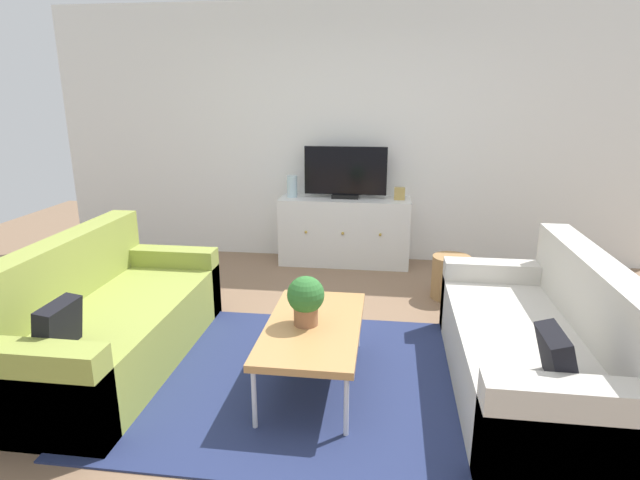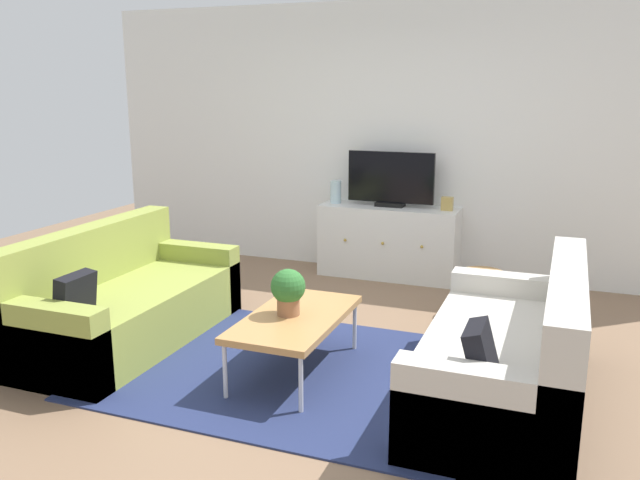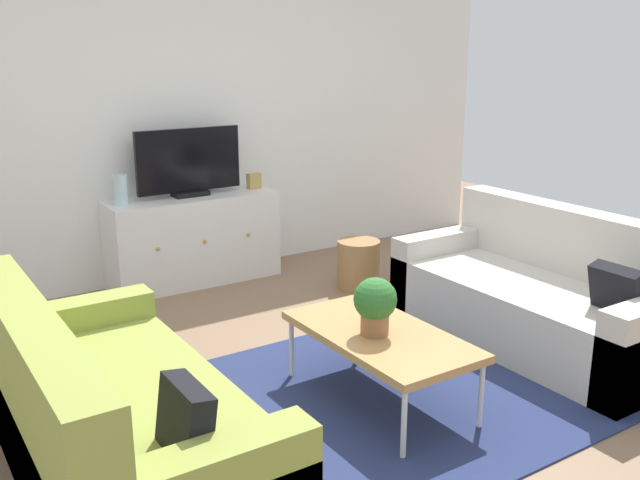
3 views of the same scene
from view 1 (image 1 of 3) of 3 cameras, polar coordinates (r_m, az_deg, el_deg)
The scene contains 12 objects.
ground_plane at distance 3.57m, azimuth -0.82°, elevation -14.08°, with size 10.00×10.00×0.00m, color #84664C.
wall_back at distance 5.64m, azimuth 3.02°, elevation 11.53°, with size 6.40×0.12×2.70m, color white.
area_rug at distance 3.43m, azimuth -1.20°, elevation -15.23°, with size 2.50×1.90×0.01m, color navy.
couch_left_side at distance 3.81m, azimuth -23.27°, elevation -8.61°, with size 0.88×1.87×0.86m.
couch_right_side at distance 3.45m, azimuth 23.77°, elevation -11.31°, with size 0.88×1.87×0.86m.
coffee_table at distance 3.23m, azimuth -0.74°, elevation -9.80°, with size 0.58×1.10×0.41m.
potted_plant at distance 3.15m, azimuth -1.59°, elevation -6.49°, with size 0.23×0.23×0.31m.
tv_console at distance 5.53m, azimuth 2.75°, elevation 1.00°, with size 1.38×0.47×0.72m.
flat_screen_tv at distance 5.42m, azimuth 2.85°, elevation 7.46°, with size 0.86×0.16×0.54m.
glass_vase at distance 5.50m, azimuth -3.12°, elevation 5.98°, with size 0.11×0.11×0.23m, color silver.
mantel_clock at distance 5.42m, azimuth 8.82°, elevation 5.12°, with size 0.11×0.07×0.13m, color tan.
wicker_basket at distance 4.77m, azimuth 14.30°, elevation -4.02°, with size 0.34×0.34×0.39m, color #9E7547.
Camera 1 is at (0.46, -3.05, 1.79)m, focal length 28.82 mm.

